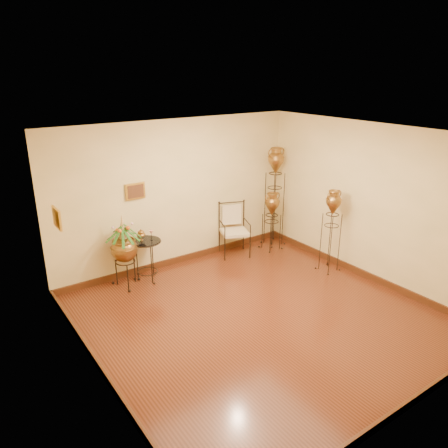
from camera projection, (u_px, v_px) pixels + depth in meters
ground at (259, 317)px, 6.80m from camera, size 5.00×5.00×0.00m
room_shell at (261, 211)px, 6.21m from camera, size 5.02×5.02×2.81m
amphora_tall at (275, 196)px, 9.24m from camera, size 0.44×0.44×2.13m
amphora_mid at (331, 230)px, 8.10m from camera, size 0.37×0.37×1.59m
amphora_short at (272, 221)px, 9.15m from camera, size 0.45×0.45×1.25m
planter_urn at (124, 246)px, 7.52m from camera, size 0.77×0.77×1.35m
armchair at (235, 230)px, 8.86m from camera, size 0.77×0.74×1.08m
side_table at (147, 259)px, 7.86m from camera, size 0.68×0.68×0.96m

